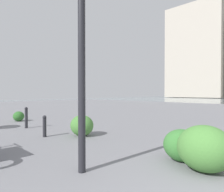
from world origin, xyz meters
TOP-DOWN VIEW (x-y plane):
  - building_annex at (25.69, -64.72)m, footprint 17.24×13.87m
  - lamppost at (3.07, 0.54)m, footprint 0.98×0.28m
  - bollard_near at (6.42, -0.43)m, footprint 0.13×0.13m
  - bollard_mid at (8.56, -0.71)m, footprint 0.13×0.13m
  - shrub_low at (5.63, -1.42)m, footprint 0.85×0.77m
  - shrub_round at (10.91, -1.30)m, footprint 0.61×0.55m
  - shrub_wide at (1.41, -1.12)m, footprint 1.04×0.94m
  - shrub_tall at (1.98, -1.37)m, footprint 0.82×0.74m

SIDE VIEW (x-z plane):
  - shrub_round at x=10.91m, z-range 0.00..0.52m
  - shrub_tall at x=1.98m, z-range 0.00..0.70m
  - shrub_low at x=5.63m, z-range 0.00..0.73m
  - bollard_near at x=6.42m, z-range 0.02..0.75m
  - shrub_wide at x=1.41m, z-range 0.00..0.89m
  - bollard_mid at x=8.56m, z-range 0.02..0.92m
  - lamppost at x=3.07m, z-range 0.65..4.38m
  - building_annex at x=25.69m, z-range 0.00..28.88m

